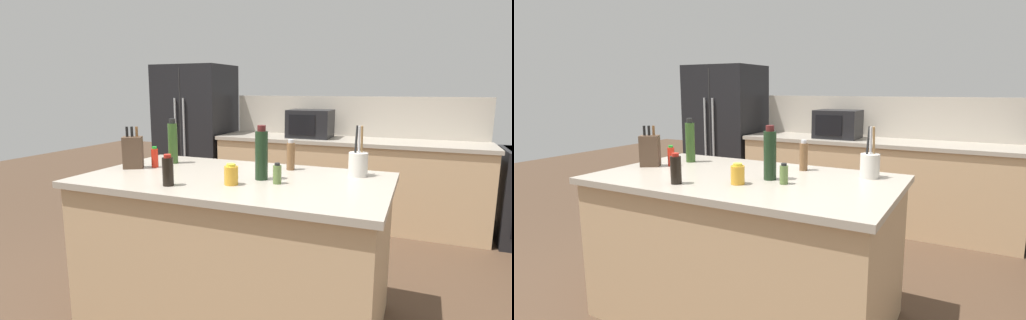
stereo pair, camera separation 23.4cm
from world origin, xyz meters
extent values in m
plane|color=#473323|center=(0.00, 0.00, 0.00)|extent=(14.00, 14.00, 0.00)
cube|color=tan|center=(0.30, 2.20, 0.45)|extent=(2.88, 0.62, 0.90)
cube|color=#9E9384|center=(0.30, 2.20, 0.92)|extent=(2.92, 0.66, 0.04)
cube|color=#B2A899|center=(0.30, 2.52, 1.17)|extent=(2.88, 0.03, 0.46)
cube|color=tan|center=(0.00, 0.00, 0.45)|extent=(1.84, 1.01, 0.90)
cube|color=#9E9384|center=(0.00, 0.00, 0.92)|extent=(1.90, 1.07, 0.04)
cube|color=black|center=(-1.64, 2.25, 0.89)|extent=(0.88, 0.72, 1.78)
cube|color=#2D2D2D|center=(-1.64, 1.89, 0.89)|extent=(0.01, 0.00, 1.69)
cylinder|color=#ADB2B7|center=(-1.70, 1.87, 0.89)|extent=(0.02, 0.02, 0.98)
cylinder|color=#ADB2B7|center=(-1.58, 1.87, 0.89)|extent=(0.02, 0.02, 0.98)
cube|color=black|center=(-0.11, 2.20, 1.10)|extent=(0.48, 0.38, 0.31)
cube|color=black|center=(-0.15, 2.01, 1.10)|extent=(0.30, 0.01, 0.22)
cube|color=#4C3828|center=(-0.77, -0.02, 1.05)|extent=(0.16, 0.15, 0.22)
cylinder|color=black|center=(-0.80, -0.03, 1.20)|extent=(0.02, 0.02, 0.07)
cylinder|color=black|center=(-0.77, -0.02, 1.20)|extent=(0.02, 0.02, 0.07)
cylinder|color=brown|center=(-0.75, 0.00, 1.20)|extent=(0.02, 0.02, 0.07)
cylinder|color=beige|center=(0.71, 0.33, 1.02)|extent=(0.12, 0.12, 0.15)
cylinder|color=olive|center=(0.72, 0.34, 1.17)|extent=(0.01, 0.05, 0.18)
cylinder|color=black|center=(0.69, 0.33, 1.17)|extent=(0.01, 0.05, 0.18)
cylinder|color=#B2B2B7|center=(0.71, 0.31, 1.17)|extent=(0.01, 0.03, 0.18)
cylinder|color=#567038|center=(0.31, -0.07, 0.99)|extent=(0.05, 0.05, 0.11)
cylinder|color=black|center=(0.31, -0.07, 1.06)|extent=(0.03, 0.03, 0.02)
cylinder|color=brown|center=(0.26, 0.35, 1.03)|extent=(0.06, 0.06, 0.19)
cylinder|color=#B2B2B7|center=(0.26, 0.35, 1.14)|extent=(0.04, 0.04, 0.02)
cylinder|color=black|center=(-0.25, -0.35, 1.02)|extent=(0.06, 0.06, 0.16)
cylinder|color=#B22319|center=(-0.25, -0.35, 1.11)|extent=(0.04, 0.04, 0.02)
cylinder|color=#2D4C1E|center=(-0.62, 0.25, 1.09)|extent=(0.07, 0.07, 0.29)
cylinder|color=black|center=(-0.62, 0.25, 1.25)|extent=(0.05, 0.05, 0.04)
cylinder|color=red|center=(-0.65, 0.06, 1.01)|extent=(0.05, 0.05, 0.13)
cylinder|color=green|center=(-0.65, 0.06, 1.08)|extent=(0.03, 0.03, 0.02)
cylinder|color=gold|center=(0.07, -0.19, 0.99)|extent=(0.08, 0.08, 0.11)
cylinder|color=gold|center=(0.07, -0.19, 1.06)|extent=(0.05, 0.05, 0.02)
cylinder|color=black|center=(0.18, 0.00, 1.09)|extent=(0.08, 0.08, 0.30)
cylinder|color=#4C1919|center=(0.18, 0.00, 1.25)|extent=(0.05, 0.05, 0.04)
camera|label=1|loc=(1.07, -2.20, 1.49)|focal=28.00mm
camera|label=2|loc=(1.28, -2.10, 1.49)|focal=28.00mm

